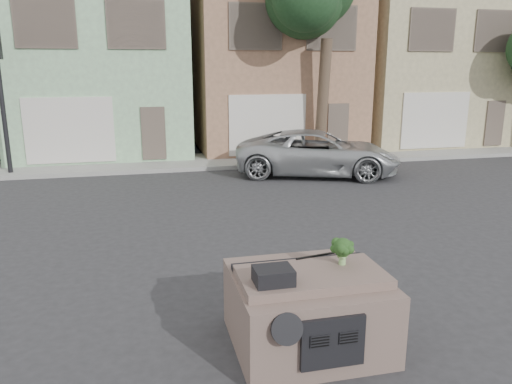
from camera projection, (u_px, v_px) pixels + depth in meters
name	position (u px, v px, depth m)	size (l,w,h in m)	color
ground_plane	(256.00, 263.00, 9.75)	(120.00, 120.00, 0.00)	#303033
sidewalk	(195.00, 162.00, 19.64)	(40.00, 3.00, 0.15)	gray
townhouse_mint	(102.00, 65.00, 21.72)	(7.20, 8.20, 7.55)	#97C596
townhouse_tan	(268.00, 65.00, 23.40)	(7.20, 8.20, 7.55)	#996E53
townhouse_beige	(412.00, 65.00, 25.07)	(7.20, 8.20, 7.55)	tan
silver_pickup	(317.00, 175.00, 17.66)	(2.60, 5.65, 1.57)	#B4B7BA
traffic_signal	(1.00, 103.00, 16.63)	(0.40, 0.40, 5.10)	black
tree_near	(324.00, 52.00, 19.07)	(4.40, 4.00, 8.50)	#1A381C
car_dashboard	(307.00, 306.00, 6.78)	(2.00, 1.80, 1.12)	#6D574E
instrument_hump	(273.00, 276.00, 6.16)	(0.48, 0.38, 0.20)	black
wiper_arm	(318.00, 255.00, 7.06)	(0.70, 0.03, 0.02)	black
broccoli	(343.00, 251.00, 6.72)	(0.31, 0.31, 0.38)	#1D3A16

